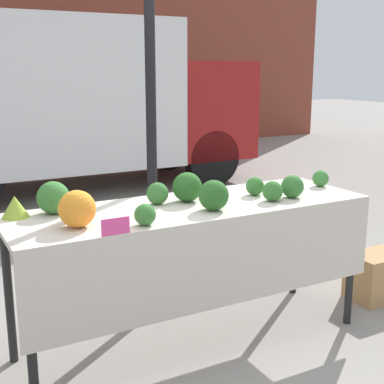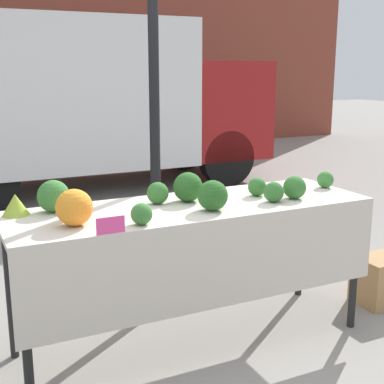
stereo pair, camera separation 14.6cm
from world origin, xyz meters
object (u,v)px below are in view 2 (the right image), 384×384
at_px(parked_truck, 85,99).
at_px(price_sign, 111,225).
at_px(orange_cauliflower, 74,208).
at_px(produce_crate, 384,279).

height_order(parked_truck, price_sign, parked_truck).
relative_size(parked_truck, price_sign, 33.29).
xyz_separation_m(orange_cauliflower, produce_crate, (2.28, 0.03, -0.82)).
bearing_deg(orange_cauliflower, produce_crate, 0.85).
bearing_deg(produce_crate, orange_cauliflower, -179.15).
distance_m(parked_truck, price_sign, 5.20).
bearing_deg(orange_cauliflower, parked_truck, 74.47).
relative_size(orange_cauliflower, price_sign, 1.32).
xyz_separation_m(parked_truck, produce_crate, (0.94, -4.79, -1.11)).
bearing_deg(price_sign, parked_truck, 76.47).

